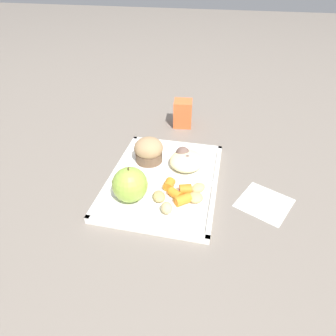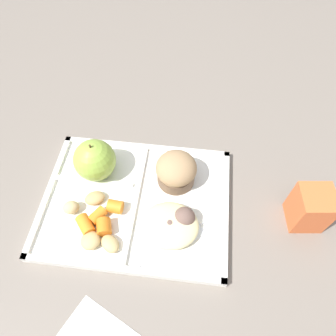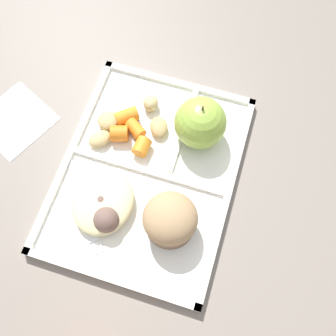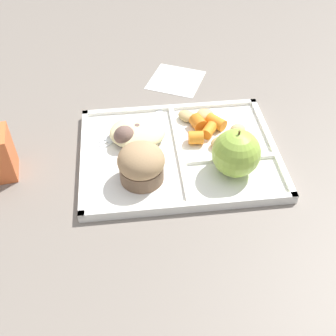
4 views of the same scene
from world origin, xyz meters
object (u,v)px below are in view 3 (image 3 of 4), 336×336
object	(u,v)px
green_apple	(200,123)
bran_muffin	(170,220)
lunch_tray	(149,173)
plastic_fork	(86,214)

from	to	relation	value
green_apple	bran_muffin	xyz separation A→B (m)	(0.16, -0.00, -0.01)
lunch_tray	bran_muffin	world-z (taller)	bran_muffin
lunch_tray	plastic_fork	bearing A→B (deg)	-36.02
green_apple	plastic_fork	world-z (taller)	green_apple
lunch_tray	green_apple	xyz separation A→B (m)	(-0.09, 0.06, 0.05)
lunch_tray	plastic_fork	size ratio (longest dim) A/B	2.64
green_apple	lunch_tray	bearing A→B (deg)	-33.97
lunch_tray	green_apple	bearing A→B (deg)	146.03
bran_muffin	plastic_fork	size ratio (longest dim) A/B	0.59
lunch_tray	green_apple	size ratio (longest dim) A/B	3.99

